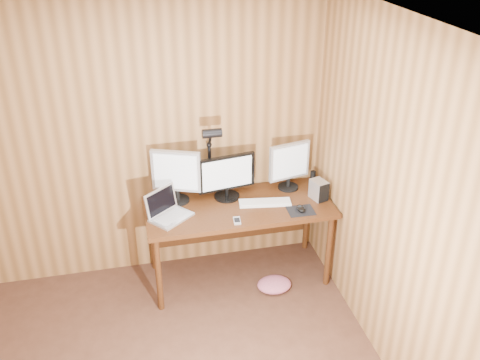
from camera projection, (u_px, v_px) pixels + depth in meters
name	position (u px, v px, depth m)	size (l,w,h in m)	color
room_shell	(133.00, 298.00, 2.76)	(4.00, 4.00, 4.00)	#492A1B
desk	(237.00, 213.00, 4.70)	(1.60, 0.70, 0.75)	#43220E
monitor_center	(227.00, 177.00, 4.61)	(0.51, 0.22, 0.40)	black
monitor_left	(176.00, 175.00, 4.52)	(0.41, 0.20, 0.48)	black
monitor_right	(289.00, 165.00, 4.74)	(0.39, 0.18, 0.44)	black
laptop	(167.00, 210.00, 4.39)	(0.41, 0.40, 0.23)	silver
keyboard	(265.00, 202.00, 4.60)	(0.46, 0.20, 0.02)	white
mousepad	(301.00, 211.00, 4.50)	(0.22, 0.18, 0.00)	black
mouse	(301.00, 209.00, 4.49)	(0.07, 0.11, 0.04)	black
hard_drive	(319.00, 190.00, 4.64)	(0.15, 0.18, 0.17)	silver
phone	(237.00, 221.00, 4.35)	(0.07, 0.12, 0.02)	silver
speaker	(313.00, 177.00, 4.91)	(0.05, 0.05, 0.12)	black
desk_lamp	(211.00, 150.00, 4.53)	(0.16, 0.23, 0.71)	black
fabric_pile	(274.00, 285.00, 4.74)	(0.30, 0.25, 0.10)	#B4576E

